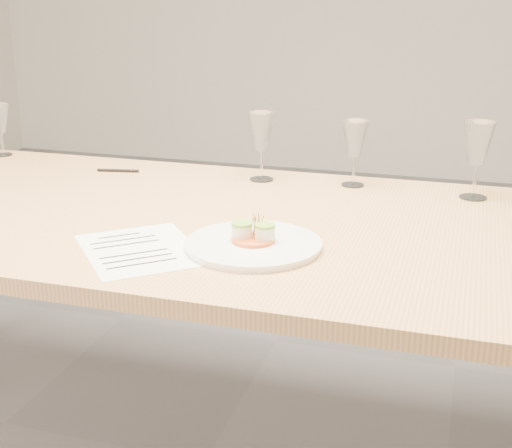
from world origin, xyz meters
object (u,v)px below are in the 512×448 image
(wine_glass_1, at_px, (262,133))
(wine_glass_3, at_px, (478,145))
(dinner_plate, at_px, (253,243))
(wine_glass_2, at_px, (355,140))
(ballpoint_pen, at_px, (118,171))
(dining_table, at_px, (197,239))
(recipe_sheet, at_px, (141,250))

(wine_glass_1, distance_m, wine_glass_3, 0.61)
(dinner_plate, xyz_separation_m, wine_glass_2, (0.12, 0.58, 0.12))
(ballpoint_pen, bearing_deg, dining_table, -51.37)
(wine_glass_2, bearing_deg, dinner_plate, -101.45)
(dining_table, relative_size, wine_glass_2, 12.65)
(dinner_plate, xyz_separation_m, ballpoint_pen, (-0.61, 0.53, -0.01))
(dinner_plate, bearing_deg, recipe_sheet, -160.53)
(ballpoint_pen, bearing_deg, wine_glass_1, -6.25)
(ballpoint_pen, height_order, wine_glass_3, wine_glass_3)
(recipe_sheet, relative_size, wine_glass_3, 1.81)
(dinner_plate, height_order, wine_glass_1, wine_glass_1)
(dinner_plate, xyz_separation_m, wine_glass_1, (-0.15, 0.57, 0.13))
(dinner_plate, bearing_deg, wine_glass_3, 50.62)
(recipe_sheet, height_order, wine_glass_1, wine_glass_1)
(recipe_sheet, bearing_deg, ballpoint_pen, 80.27)
(recipe_sheet, xyz_separation_m, wine_glass_3, (0.69, 0.64, 0.15))
(dining_table, bearing_deg, recipe_sheet, -94.29)
(dining_table, xyz_separation_m, wine_glass_3, (0.67, 0.36, 0.21))
(wine_glass_1, distance_m, wine_glass_2, 0.27)
(recipe_sheet, height_order, wine_glass_3, wine_glass_3)
(dinner_plate, relative_size, recipe_sheet, 0.80)
(recipe_sheet, bearing_deg, dinner_plate, -21.71)
(dining_table, bearing_deg, dinner_plate, -42.69)
(recipe_sheet, relative_size, wine_glass_1, 1.88)
(ballpoint_pen, relative_size, wine_glass_2, 0.69)
(dinner_plate, relative_size, ballpoint_pen, 2.31)
(dinner_plate, xyz_separation_m, wine_glass_3, (0.45, 0.55, 0.14))
(dinner_plate, bearing_deg, wine_glass_2, 78.55)
(recipe_sheet, distance_m, wine_glass_2, 0.77)
(ballpoint_pen, relative_size, wine_glass_1, 0.65)
(ballpoint_pen, distance_m, wine_glass_1, 0.48)
(ballpoint_pen, xyz_separation_m, wine_glass_3, (1.06, 0.03, 0.14))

